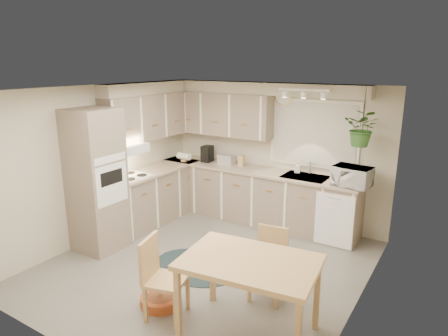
# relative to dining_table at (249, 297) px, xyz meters

# --- Properties ---
(floor) EXTENTS (4.20, 4.20, 0.00)m
(floor) POSITION_rel_dining_table_xyz_m (-1.18, 0.95, -0.42)
(floor) COLOR slate
(floor) RESTS_ON ground
(ceiling) EXTENTS (4.20, 4.20, 0.00)m
(ceiling) POSITION_rel_dining_table_xyz_m (-1.18, 0.95, 1.98)
(ceiling) COLOR white
(ceiling) RESTS_ON wall_back
(wall_back) EXTENTS (4.00, 0.04, 2.40)m
(wall_back) POSITION_rel_dining_table_xyz_m (-1.18, 3.05, 0.78)
(wall_back) COLOR beige
(wall_back) RESTS_ON floor
(wall_front) EXTENTS (4.00, 0.04, 2.40)m
(wall_front) POSITION_rel_dining_table_xyz_m (-1.18, -1.15, 0.78)
(wall_front) COLOR beige
(wall_front) RESTS_ON floor
(wall_left) EXTENTS (0.04, 4.20, 2.40)m
(wall_left) POSITION_rel_dining_table_xyz_m (-3.18, 0.95, 0.78)
(wall_left) COLOR beige
(wall_left) RESTS_ON floor
(wall_right) EXTENTS (0.04, 4.20, 2.40)m
(wall_right) POSITION_rel_dining_table_xyz_m (0.82, 0.95, 0.78)
(wall_right) COLOR beige
(wall_right) RESTS_ON floor
(base_cab_left) EXTENTS (0.60, 1.85, 0.90)m
(base_cab_left) POSITION_rel_dining_table_xyz_m (-2.88, 1.82, 0.03)
(base_cab_left) COLOR gray
(base_cab_left) RESTS_ON floor
(base_cab_back) EXTENTS (3.60, 0.60, 0.90)m
(base_cab_back) POSITION_rel_dining_table_xyz_m (-1.38, 2.75, 0.03)
(base_cab_back) COLOR gray
(base_cab_back) RESTS_ON floor
(counter_left) EXTENTS (0.64, 1.89, 0.04)m
(counter_left) POSITION_rel_dining_table_xyz_m (-2.87, 1.82, 0.50)
(counter_left) COLOR tan
(counter_left) RESTS_ON base_cab_left
(counter_back) EXTENTS (3.64, 0.64, 0.04)m
(counter_back) POSITION_rel_dining_table_xyz_m (-1.38, 2.74, 0.50)
(counter_back) COLOR tan
(counter_back) RESTS_ON base_cab_back
(oven_stack) EXTENTS (0.65, 0.65, 2.10)m
(oven_stack) POSITION_rel_dining_table_xyz_m (-2.86, 0.57, 0.63)
(oven_stack) COLOR gray
(oven_stack) RESTS_ON floor
(wall_oven_face) EXTENTS (0.02, 0.56, 0.58)m
(wall_oven_face) POSITION_rel_dining_table_xyz_m (-2.54, 0.57, 0.63)
(wall_oven_face) COLOR white
(wall_oven_face) RESTS_ON oven_stack
(upper_cab_left) EXTENTS (0.35, 2.00, 0.75)m
(upper_cab_left) POSITION_rel_dining_table_xyz_m (-3.01, 1.95, 1.41)
(upper_cab_left) COLOR gray
(upper_cab_left) RESTS_ON wall_left
(upper_cab_back) EXTENTS (2.00, 0.35, 0.75)m
(upper_cab_back) POSITION_rel_dining_table_xyz_m (-2.18, 2.87, 1.41)
(upper_cab_back) COLOR gray
(upper_cab_back) RESTS_ON wall_back
(soffit_left) EXTENTS (0.30, 2.00, 0.20)m
(soffit_left) POSITION_rel_dining_table_xyz_m (-3.03, 1.95, 1.88)
(soffit_left) COLOR beige
(soffit_left) RESTS_ON wall_left
(soffit_back) EXTENTS (3.60, 0.30, 0.20)m
(soffit_back) POSITION_rel_dining_table_xyz_m (-1.38, 2.90, 1.88)
(soffit_back) COLOR beige
(soffit_back) RESTS_ON wall_back
(cooktop) EXTENTS (0.52, 0.58, 0.02)m
(cooktop) POSITION_rel_dining_table_xyz_m (-2.86, 1.25, 0.53)
(cooktop) COLOR white
(cooktop) RESTS_ON counter_left
(range_hood) EXTENTS (0.40, 0.60, 0.14)m
(range_hood) POSITION_rel_dining_table_xyz_m (-2.88, 1.25, 0.98)
(range_hood) COLOR white
(range_hood) RESTS_ON upper_cab_left
(window_blinds) EXTENTS (1.40, 0.02, 1.00)m
(window_blinds) POSITION_rel_dining_table_xyz_m (-0.48, 3.02, 1.18)
(window_blinds) COLOR silver
(window_blinds) RESTS_ON wall_back
(window_frame) EXTENTS (1.50, 0.02, 1.10)m
(window_frame) POSITION_rel_dining_table_xyz_m (-0.48, 3.03, 1.18)
(window_frame) COLOR silver
(window_frame) RESTS_ON wall_back
(sink) EXTENTS (0.70, 0.48, 0.10)m
(sink) POSITION_rel_dining_table_xyz_m (-0.48, 2.75, 0.48)
(sink) COLOR #B4B5BC
(sink) RESTS_ON counter_back
(dishwasher_front) EXTENTS (0.58, 0.02, 0.83)m
(dishwasher_front) POSITION_rel_dining_table_xyz_m (0.12, 2.44, 0.01)
(dishwasher_front) COLOR white
(dishwasher_front) RESTS_ON base_cab_back
(track_light_bar) EXTENTS (0.80, 0.04, 0.04)m
(track_light_bar) POSITION_rel_dining_table_xyz_m (-0.48, 2.50, 1.91)
(track_light_bar) COLOR white
(track_light_bar) RESTS_ON ceiling
(wall_clock) EXTENTS (0.30, 0.03, 0.30)m
(wall_clock) POSITION_rel_dining_table_xyz_m (-1.03, 3.02, 1.76)
(wall_clock) COLOR #DAC14D
(wall_clock) RESTS_ON wall_back
(dining_table) EXTENTS (1.43, 1.04, 0.84)m
(dining_table) POSITION_rel_dining_table_xyz_m (0.00, 0.00, 0.00)
(dining_table) COLOR tan
(dining_table) RESTS_ON floor
(chair_left) EXTENTS (0.52, 0.52, 0.91)m
(chair_left) POSITION_rel_dining_table_xyz_m (-0.91, -0.21, 0.04)
(chair_left) COLOR tan
(chair_left) RESTS_ON floor
(chair_back) EXTENTS (0.45, 0.45, 0.85)m
(chair_back) POSITION_rel_dining_table_xyz_m (-0.13, 0.69, 0.00)
(chair_back) COLOR tan
(chair_back) RESTS_ON floor
(braided_rug) EXTENTS (1.37, 1.11, 0.01)m
(braided_rug) POSITION_rel_dining_table_xyz_m (-1.29, 0.82, -0.41)
(braided_rug) COLOR black
(braided_rug) RESTS_ON floor
(pet_bed) EXTENTS (0.55, 0.55, 0.11)m
(pet_bed) POSITION_rel_dining_table_xyz_m (-1.11, -0.09, -0.36)
(pet_bed) COLOR #BA5625
(pet_bed) RESTS_ON floor
(microwave) EXTENTS (0.57, 0.37, 0.37)m
(microwave) POSITION_rel_dining_table_xyz_m (0.27, 2.65, 0.70)
(microwave) COLOR white
(microwave) RESTS_ON counter_back
(soap_bottle) EXTENTS (0.13, 0.21, 0.09)m
(soap_bottle) POSITION_rel_dining_table_xyz_m (-0.68, 2.90, 0.57)
(soap_bottle) COLOR white
(soap_bottle) RESTS_ON counter_back
(hanging_plant) EXTENTS (0.53, 0.58, 0.42)m
(hanging_plant) POSITION_rel_dining_table_xyz_m (0.37, 2.65, 1.34)
(hanging_plant) COLOR #2F5C24
(hanging_plant) RESTS_ON ceiling
(coffee_maker) EXTENTS (0.17, 0.21, 0.30)m
(coffee_maker) POSITION_rel_dining_table_xyz_m (-2.39, 2.75, 0.67)
(coffee_maker) COLOR black
(coffee_maker) RESTS_ON counter_back
(toaster) EXTENTS (0.29, 0.17, 0.18)m
(toaster) POSITION_rel_dining_table_xyz_m (-1.99, 2.77, 0.61)
(toaster) COLOR #B4B5BC
(toaster) RESTS_ON counter_back
(knife_block) EXTENTS (0.10, 0.10, 0.20)m
(knife_block) POSITION_rel_dining_table_xyz_m (-1.69, 2.80, 0.62)
(knife_block) COLOR tan
(knife_block) RESTS_ON counter_back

